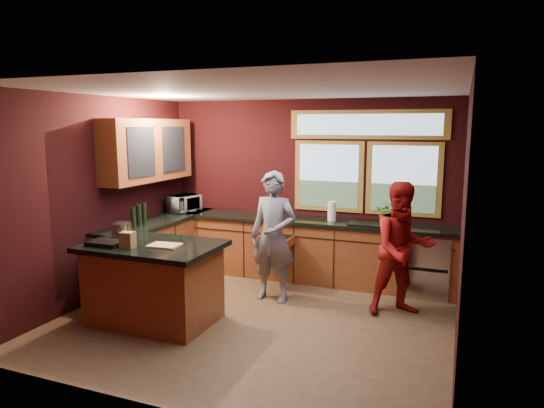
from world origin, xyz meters
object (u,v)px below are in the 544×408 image
Objects in this scene: person_grey at (273,237)px; island at (154,282)px; person_red at (403,249)px; stock_pot at (122,230)px; cutting_board at (164,245)px.

island is at bearing -128.08° from person_grey.
stock_pot is (-3.25, -1.16, 0.21)m from person_red.
person_grey is (1.05, 1.19, 0.39)m from island.
person_grey is 7.20× the size of stock_pot.
person_red is (1.64, 0.12, -0.04)m from person_grey.
island is at bearing -15.26° from stock_pot.
cutting_board is 0.78m from stock_pot.
person_grey reaches higher than person_red.
stock_pot is (-0.75, 0.20, 0.08)m from cutting_board.
stock_pot is (-1.60, -1.04, 0.17)m from person_grey.
cutting_board is at bearing -14.04° from island.
person_red is at bearing 7.82° from person_grey.
person_grey is at bearing 48.44° from island.
island is 0.94× the size of person_red.
island is 0.80m from stock_pot.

